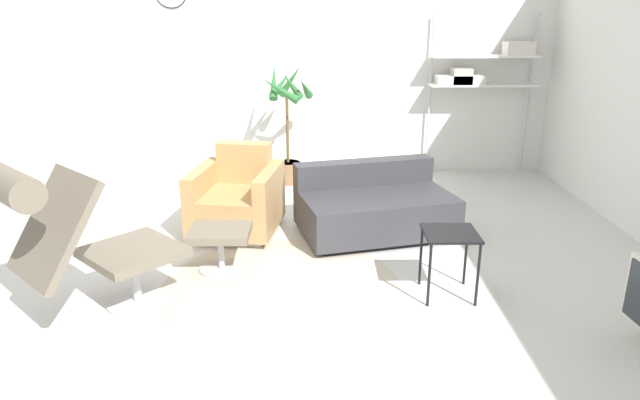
# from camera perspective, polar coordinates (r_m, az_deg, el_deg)

# --- Properties ---
(ground_plane) EXTENTS (12.00, 12.00, 0.00)m
(ground_plane) POSITION_cam_1_polar(r_m,az_deg,el_deg) (4.57, -4.45, -7.39)
(ground_plane) COLOR silver
(wall_back) EXTENTS (12.00, 0.09, 2.80)m
(wall_back) POSITION_cam_1_polar(r_m,az_deg,el_deg) (7.25, -3.05, 13.80)
(wall_back) COLOR silver
(wall_back) RESTS_ON ground_plane
(round_rug) EXTENTS (1.82, 1.82, 0.01)m
(round_rug) POSITION_cam_1_polar(r_m,az_deg,el_deg) (4.39, -3.92, -8.46)
(round_rug) COLOR #BCB29E
(round_rug) RESTS_ON ground_plane
(lounge_chair) EXTENTS (1.16, 1.18, 1.13)m
(lounge_chair) POSITION_cam_1_polar(r_m,az_deg,el_deg) (3.93, -23.43, -2.64)
(lounge_chair) COLOR #BCBCC1
(lounge_chair) RESTS_ON ground_plane
(ottoman) EXTENTS (0.47, 0.40, 0.35)m
(ottoman) POSITION_cam_1_polar(r_m,az_deg,el_deg) (4.59, -9.94, -3.97)
(ottoman) COLOR #BCBCC1
(ottoman) RESTS_ON ground_plane
(armchair_red) EXTENTS (0.86, 0.93, 0.79)m
(armchair_red) POSITION_cam_1_polar(r_m,az_deg,el_deg) (5.37, -8.23, -0.12)
(armchair_red) COLOR silver
(armchair_red) RESTS_ON ground_plane
(couch_low) EXTENTS (1.53, 1.19, 0.63)m
(couch_low) POSITION_cam_1_polar(r_m,az_deg,el_deg) (5.31, 5.41, -0.85)
(couch_low) COLOR black
(couch_low) RESTS_ON ground_plane
(side_table) EXTENTS (0.38, 0.38, 0.49)m
(side_table) POSITION_cam_1_polar(r_m,az_deg,el_deg) (4.18, 12.89, -3.98)
(side_table) COLOR black
(side_table) RESTS_ON ground_plane
(potted_plant) EXTENTS (0.62, 0.56, 1.41)m
(potted_plant) POSITION_cam_1_polar(r_m,az_deg,el_deg) (6.76, -3.25, 7.07)
(potted_plant) COLOR brown
(potted_plant) RESTS_ON ground_plane
(shelf_unit) EXTENTS (1.29, 0.28, 1.95)m
(shelf_unit) POSITION_cam_1_polar(r_m,az_deg,el_deg) (7.32, 15.79, 12.35)
(shelf_unit) COLOR #BCBCC1
(shelf_unit) RESTS_ON ground_plane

